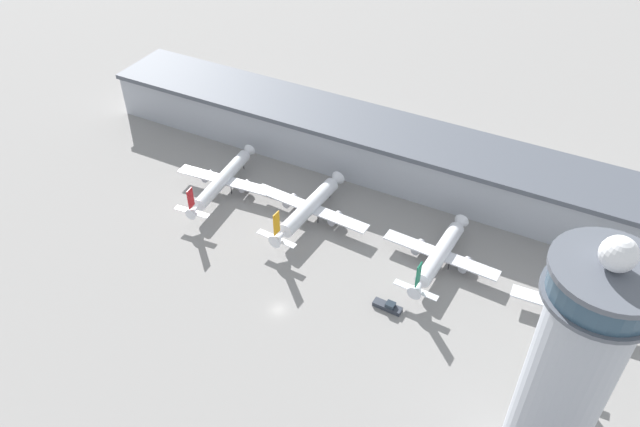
{
  "coord_description": "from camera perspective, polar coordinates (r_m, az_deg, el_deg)",
  "views": [
    {
      "loc": [
        60.69,
        -92.16,
        124.64
      ],
      "look_at": [
        -3.38,
        29.96,
        9.57
      ],
      "focal_mm": 35.0,
      "sensor_mm": 36.0,
      "label": 1
    }
  ],
  "objects": [
    {
      "name": "terminal_building",
      "position": [
        208.4,
        5.98,
        5.79
      ],
      "size": [
        205.71,
        25.0,
        17.13
      ],
      "color": "#A3A8B2",
      "rests_on": "ground"
    },
    {
      "name": "airplane_gate_charlie",
      "position": [
        177.84,
        10.89,
        -3.7
      ],
      "size": [
        34.15,
        34.58,
        13.66
      ],
      "color": "silver",
      "rests_on": "ground"
    },
    {
      "name": "ground_plane",
      "position": [
        166.48,
        -3.81,
        -8.76
      ],
      "size": [
        1000.0,
        1000.0,
        0.0
      ],
      "primitive_type": "plane",
      "color": "gray"
    },
    {
      "name": "airplane_gate_alpha",
      "position": [
        202.93,
        -8.91,
        3.05
      ],
      "size": [
        32.77,
        38.17,
        13.37
      ],
      "color": "silver",
      "rests_on": "ground"
    },
    {
      "name": "service_truck_fuel",
      "position": [
        166.69,
        6.23,
        -8.44
      ],
      "size": [
        7.96,
        2.76,
        2.42
      ],
      "color": "black",
      "rests_on": "ground"
    },
    {
      "name": "control_tower",
      "position": [
        120.07,
        21.29,
        -14.54
      ],
      "size": [
        18.06,
        18.06,
        66.66
      ],
      "color": "#ADB2BC",
      "rests_on": "ground"
    },
    {
      "name": "service_truck_catering",
      "position": [
        162.52,
        21.92,
        -13.84
      ],
      "size": [
        3.32,
        7.04,
        2.87
      ],
      "color": "black",
      "rests_on": "ground"
    },
    {
      "name": "airplane_gate_bravo",
      "position": [
        189.56,
        -1.02,
        0.55
      ],
      "size": [
        39.23,
        36.55,
        14.37
      ],
      "color": "silver",
      "rests_on": "ground"
    },
    {
      "name": "airplane_gate_delta",
      "position": [
        172.72,
        22.53,
        -8.27
      ],
      "size": [
        33.94,
        40.61,
        13.19
      ],
      "color": "silver",
      "rests_on": "ground"
    }
  ]
}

